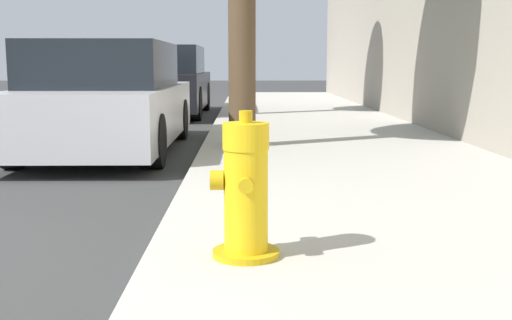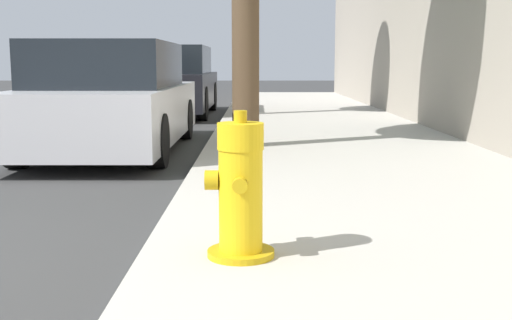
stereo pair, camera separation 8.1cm
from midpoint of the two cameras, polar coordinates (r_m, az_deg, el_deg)
name	(u,v)px [view 1 (the left image)]	position (r m, az deg, el deg)	size (l,w,h in m)	color
sidewalk_slab	(462,268)	(3.69, 17.24, -9.17)	(3.48, 40.00, 0.12)	#B7B2A8
fire_hydrant	(245,192)	(3.46, -1.62, -2.91)	(0.38, 0.37, 0.80)	#C39C11
parked_car_near	(108,100)	(8.60, -13.28, 5.20)	(1.76, 4.44, 1.43)	#B7B7BC
parked_car_mid	(166,82)	(14.52, -8.15, 6.85)	(1.74, 4.58, 1.53)	black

